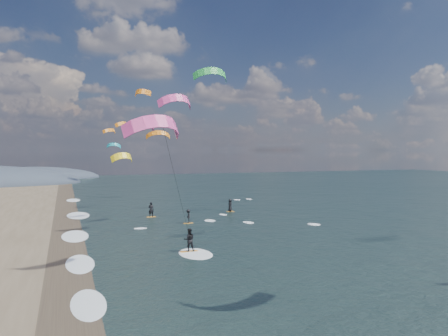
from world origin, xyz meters
name	(u,v)px	position (x,y,z in m)	size (l,w,h in m)	color
ground	(326,317)	(0.00, 0.00, 0.00)	(260.00, 260.00, 0.00)	black
wet_sand_strip	(69,284)	(-12.00, 10.00, 0.00)	(3.00, 240.00, 0.00)	#382D23
kitesurfer_near_b	(172,164)	(-5.05, 11.49, 7.32)	(7.33, 8.90, 11.48)	orange
far_kitesurfers	(195,211)	(2.95, 33.25, 0.86)	(12.04, 8.16, 1.86)	orange
bg_kite_field	(143,122)	(-0.13, 52.61, 12.95)	(11.78, 70.55, 11.08)	orange
shoreline_surf	(85,264)	(-10.80, 14.75, 0.00)	(2.40, 79.40, 0.11)	white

